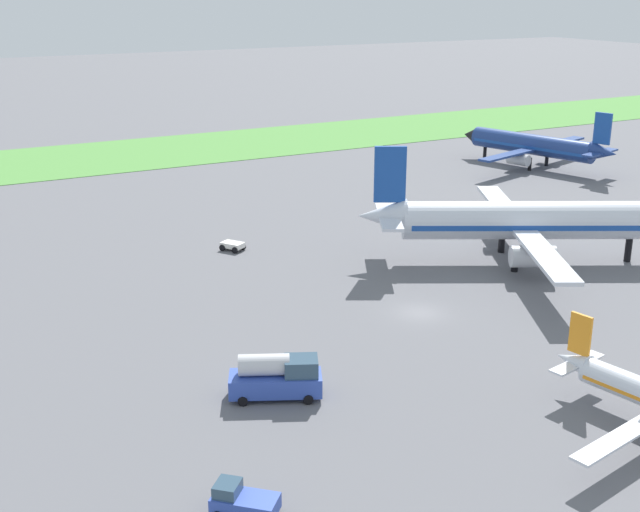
% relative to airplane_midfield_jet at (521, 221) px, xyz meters
% --- Properties ---
extents(ground_plane, '(600.00, 600.00, 0.00)m').
position_rel_airplane_midfield_jet_xyz_m(ground_plane, '(-17.32, -6.80, -4.42)').
color(ground_plane, slate).
extents(grass_taxiway_strip, '(360.00, 28.00, 0.08)m').
position_rel_airplane_midfield_jet_xyz_m(grass_taxiway_strip, '(-17.32, 75.94, -4.38)').
color(grass_taxiway_strip, '#549342').
rests_on(grass_taxiway_strip, ground_plane).
extents(airplane_midfield_jet, '(31.72, 31.80, 12.28)m').
position_rel_airplane_midfield_jet_xyz_m(airplane_midfield_jet, '(0.00, 0.00, 0.00)').
color(airplane_midfield_jet, silver).
rests_on(airplane_midfield_jet, ground_plane).
extents(airplane_parked_jet_far, '(27.36, 27.07, 9.88)m').
position_rel_airplane_midfield_jet_xyz_m(airplane_parked_jet_far, '(33.80, 35.03, -0.86)').
color(airplane_parked_jet_far, navy).
rests_on(airplane_parked_jet_far, ground_plane).
extents(pushback_tug_near_gate, '(3.86, 3.77, 1.95)m').
position_rel_airplane_midfield_jet_xyz_m(pushback_tug_near_gate, '(-42.77, -26.40, -3.51)').
color(pushback_tug_near_gate, '#334FB2').
rests_on(pushback_tug_near_gate, ground_plane).
extents(fuel_truck_midfield, '(6.90, 4.94, 3.29)m').
position_rel_airplane_midfield_jet_xyz_m(fuel_truck_midfield, '(-35.23, -14.96, -2.84)').
color(fuel_truck_midfield, '#334FB2').
rests_on(fuel_truck_midfield, ground_plane).
extents(baggage_cart_by_runway, '(2.75, 2.95, 0.90)m').
position_rel_airplane_midfield_jet_xyz_m(baggage_cart_by_runway, '(-25.03, 17.83, -3.85)').
color(baggage_cart_by_runway, white).
rests_on(baggage_cart_by_runway, ground_plane).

